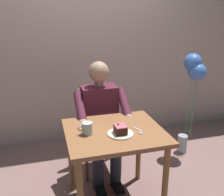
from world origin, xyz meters
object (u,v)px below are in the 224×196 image
at_px(dining_table, 114,142).
at_px(dessert_spoon, 139,131).
at_px(seated_person, 101,120).
at_px(balloon_display, 194,78).
at_px(cake_slice, 120,129).
at_px(coffee_cup, 87,128).
at_px(chair, 98,126).

distance_m(dining_table, dessert_spoon, 0.24).
height_order(seated_person, dessert_spoon, seated_person).
bearing_deg(balloon_display, cake_slice, 33.68).
height_order(dining_table, seated_person, seated_person).
height_order(coffee_cup, dessert_spoon, coffee_cup).
height_order(chair, seated_person, seated_person).
xyz_separation_m(seated_person, coffee_cup, (0.23, 0.49, 0.16)).
bearing_deg(dessert_spoon, balloon_display, -142.32).
bearing_deg(dessert_spoon, coffee_cup, -9.52).
bearing_deg(balloon_display, dessert_spoon, 37.68).
distance_m(dining_table, chair, 0.67).
distance_m(dining_table, seated_person, 0.48).
xyz_separation_m(coffee_cup, balloon_display, (-1.38, -0.68, 0.16)).
distance_m(seated_person, dessert_spoon, 0.60).
height_order(dining_table, cake_slice, cake_slice).
height_order(cake_slice, coffee_cup, same).
height_order(chair, balloon_display, balloon_display).
relative_size(dining_table, dessert_spoon, 5.74).
bearing_deg(cake_slice, chair, -88.01).
bearing_deg(seated_person, coffee_cup, 64.95).
bearing_deg(cake_slice, balloon_display, -146.32).
relative_size(seated_person, cake_slice, 11.30).
height_order(chair, cake_slice, chair).
xyz_separation_m(dessert_spoon, balloon_display, (-0.97, -0.75, 0.21)).
bearing_deg(dining_table, chair, -90.00).
xyz_separation_m(chair, balloon_display, (-1.15, -0.01, 0.46)).
bearing_deg(dessert_spoon, cake_slice, 2.31).
bearing_deg(seated_person, cake_slice, 92.60).
bearing_deg(balloon_display, seated_person, 9.12).
xyz_separation_m(dining_table, seated_person, (-0.00, -0.48, 0.00)).
distance_m(dining_table, cake_slice, 0.18).
relative_size(dessert_spoon, balloon_display, 0.11).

